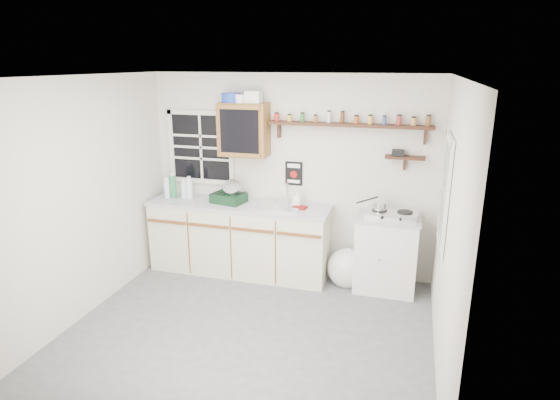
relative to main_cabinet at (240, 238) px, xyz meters
The scene contains 18 objects.
room 1.63m from the main_cabinet, 65.77° to the right, with size 3.64×3.24×2.54m.
main_cabinet is the anchor object (origin of this frame).
right_cabinet 1.84m from the main_cabinet, ahead, with size 0.73×0.57×0.91m.
sink 0.71m from the main_cabinet, ahead, with size 0.52×0.44×0.29m.
upper_cabinet 1.37m from the main_cabinet, 76.32° to the left, with size 0.60×0.32×0.65m.
upper_cabinet_clutter 1.75m from the main_cabinet, 93.41° to the left, with size 0.50×0.24×0.14m.
spice_shelf 1.99m from the main_cabinet, ahead, with size 1.91×0.18×0.35m.
secondary_shelf 2.25m from the main_cabinet, ahead, with size 0.45×0.16×0.24m.
warning_sign 1.08m from the main_cabinet, 24.36° to the left, with size 0.22×0.02×0.30m.
window_back 1.28m from the main_cabinet, 155.10° to the left, with size 0.93×0.03×0.98m.
window_right 2.68m from the main_cabinet, 17.55° to the right, with size 0.03×0.78×1.08m.
water_bottles 1.02m from the main_cabinet, behind, with size 0.37×0.14×0.33m.
dish_rack 0.57m from the main_cabinet, behind, with size 0.45×0.38×0.30m.
soap_bottle 0.93m from the main_cabinet, ahead, with size 0.09×0.09×0.20m, color silver.
rag 0.91m from the main_cabinet, ahead, with size 0.16×0.14×0.02m, color maroon.
hotplate 1.93m from the main_cabinet, ahead, with size 0.60×0.35×0.08m.
saucepan 1.82m from the main_cabinet, ahead, with size 0.37×0.24×0.17m.
trash_bag 1.41m from the main_cabinet, ahead, with size 0.45×0.40×0.51m.
Camera 1 is at (1.45, -3.94, 2.62)m, focal length 30.00 mm.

